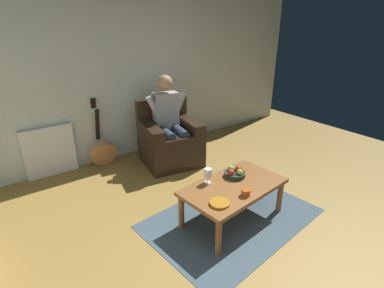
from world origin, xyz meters
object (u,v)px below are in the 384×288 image
(wine_glass_near, at_px, (208,173))
(decorative_dish, at_px, (220,203))
(person_seated, at_px, (169,118))
(candle_jar, at_px, (246,193))
(armchair, at_px, (170,141))
(fruit_bowl, at_px, (235,173))
(guitar, at_px, (103,151))
(coffee_table, at_px, (233,190))

(wine_glass_near, bearing_deg, decorative_dish, 67.09)
(person_seated, height_order, candle_jar, person_seated)
(armchair, distance_m, candle_jar, 1.80)
(wine_glass_near, xyz_separation_m, decorative_dish, (0.15, 0.37, -0.10))
(wine_glass_near, distance_m, fruit_bowl, 0.33)
(armchair, xyz_separation_m, guitar, (0.85, -0.47, -0.11))
(coffee_table, bearing_deg, person_seated, -97.39)
(coffee_table, bearing_deg, wine_glass_near, -46.45)
(guitar, bearing_deg, decorative_dish, 97.79)
(guitar, height_order, decorative_dish, guitar)
(fruit_bowl, bearing_deg, decorative_dish, 32.14)
(coffee_table, xyz_separation_m, wine_glass_near, (0.19, -0.20, 0.16))
(decorative_dish, bearing_deg, fruit_bowl, -147.86)
(person_seated, distance_m, fruit_bowl, 1.45)
(armchair, distance_m, decorative_dish, 1.83)
(armchair, xyz_separation_m, wine_glass_near, (0.39, 1.38, 0.19))
(person_seated, height_order, guitar, person_seated)
(wine_glass_near, height_order, fruit_bowl, wine_glass_near)
(wine_glass_near, bearing_deg, person_seated, -105.91)
(person_seated, height_order, wine_glass_near, person_seated)
(decorative_dish, bearing_deg, coffee_table, -153.47)
(wine_glass_near, height_order, candle_jar, wine_glass_near)
(armchair, bearing_deg, wine_glass_near, 83.66)
(guitar, bearing_deg, wine_glass_near, 103.90)
(wine_glass_near, distance_m, decorative_dish, 0.41)
(person_seated, xyz_separation_m, guitar, (0.84, -0.49, -0.46))
(person_seated, height_order, coffee_table, person_seated)
(coffee_table, xyz_separation_m, fruit_bowl, (-0.14, -0.13, 0.10))
(armchair, distance_m, fruit_bowl, 1.45)
(fruit_bowl, bearing_deg, candle_jar, 62.20)
(person_seated, relative_size, guitar, 1.31)
(coffee_table, distance_m, fruit_bowl, 0.21)
(coffee_table, relative_size, guitar, 1.17)
(decorative_dish, bearing_deg, armchair, -107.37)
(armchair, xyz_separation_m, person_seated, (0.00, 0.02, 0.35))
(guitar, distance_m, fruit_bowl, 2.08)
(guitar, distance_m, wine_glass_near, 1.93)
(guitar, bearing_deg, person_seated, 150.01)
(decorative_dish, relative_size, candle_jar, 2.15)
(person_seated, xyz_separation_m, coffee_table, (0.20, 1.56, -0.32))
(armchair, bearing_deg, coffee_table, 92.08)
(guitar, xyz_separation_m, candle_jar, (-0.60, 2.25, 0.23))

